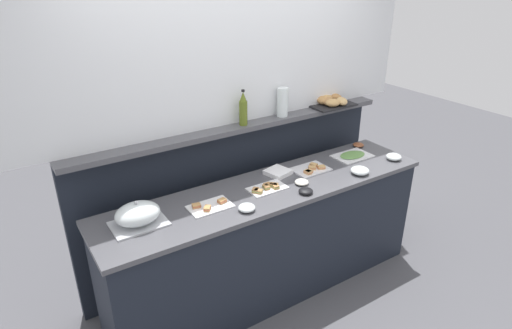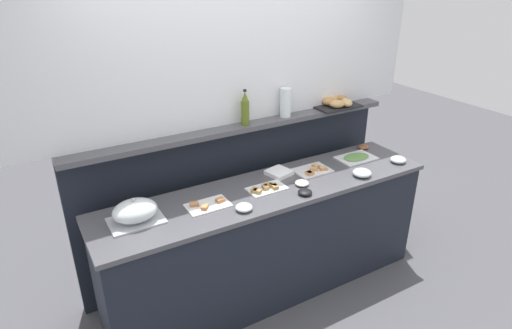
% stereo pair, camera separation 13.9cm
% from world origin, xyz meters
% --- Properties ---
extents(ground_plane, '(12.00, 12.00, 0.00)m').
position_xyz_m(ground_plane, '(0.00, 0.60, 0.00)').
color(ground_plane, '#4C4C51').
extents(buffet_counter, '(2.59, 0.60, 0.93)m').
position_xyz_m(buffet_counter, '(0.00, 0.00, 0.47)').
color(buffet_counter, black).
rests_on(buffet_counter, ground_plane).
extents(back_ledge_unit, '(2.70, 0.22, 1.30)m').
position_xyz_m(back_ledge_unit, '(0.00, 0.48, 0.68)').
color(back_ledge_unit, black).
rests_on(back_ledge_unit, ground_plane).
extents(upper_wall_panel, '(3.30, 0.08, 1.30)m').
position_xyz_m(upper_wall_panel, '(0.00, 0.50, 1.95)').
color(upper_wall_panel, silver).
rests_on(upper_wall_panel, back_ledge_unit).
extents(sandwich_platter_front, '(0.29, 0.21, 0.04)m').
position_xyz_m(sandwich_platter_front, '(0.44, 0.06, 0.94)').
color(sandwich_platter_front, silver).
rests_on(sandwich_platter_front, buffet_counter).
extents(sandwich_platter_side, '(0.28, 0.16, 0.04)m').
position_xyz_m(sandwich_platter_side, '(-0.04, -0.01, 0.95)').
color(sandwich_platter_side, white).
rests_on(sandwich_platter_side, buffet_counter).
extents(sandwich_platter_rear, '(0.29, 0.18, 0.04)m').
position_xyz_m(sandwich_platter_rear, '(-0.50, -0.02, 0.94)').
color(sandwich_platter_rear, white).
rests_on(sandwich_platter_rear, buffet_counter).
extents(cold_cuts_platter, '(0.32, 0.22, 0.02)m').
position_xyz_m(cold_cuts_platter, '(0.91, 0.08, 0.94)').
color(cold_cuts_platter, white).
rests_on(cold_cuts_platter, buffet_counter).
extents(serving_cloche, '(0.34, 0.24, 0.17)m').
position_xyz_m(serving_cloche, '(-0.97, 0.04, 1.01)').
color(serving_cloche, '#B7BABF').
rests_on(serving_cloche, buffet_counter).
extents(glass_bowl_large, '(0.14, 0.14, 0.06)m').
position_xyz_m(glass_bowl_large, '(0.72, -0.19, 0.96)').
color(glass_bowl_large, silver).
rests_on(glass_bowl_large, buffet_counter).
extents(glass_bowl_medium, '(0.13, 0.13, 0.05)m').
position_xyz_m(glass_bowl_medium, '(1.15, -0.15, 0.96)').
color(glass_bowl_medium, silver).
rests_on(glass_bowl_medium, buffet_counter).
extents(glass_bowl_small, '(0.12, 0.12, 0.05)m').
position_xyz_m(glass_bowl_small, '(-0.31, -0.19, 0.95)').
color(glass_bowl_small, silver).
rests_on(glass_bowl_small, buffet_counter).
extents(condiment_bowl_cream, '(0.10, 0.10, 0.04)m').
position_xyz_m(condiment_bowl_cream, '(0.23, -0.09, 0.95)').
color(condiment_bowl_cream, silver).
rests_on(condiment_bowl_cream, buffet_counter).
extents(condiment_bowl_red, '(0.10, 0.10, 0.04)m').
position_xyz_m(condiment_bowl_red, '(0.17, -0.21, 0.95)').
color(condiment_bowl_red, black).
rests_on(condiment_bowl_red, buffet_counter).
extents(condiment_bowl_dark, '(0.10, 0.10, 0.03)m').
position_xyz_m(condiment_bowl_dark, '(1.11, 0.21, 0.95)').
color(condiment_bowl_dark, brown).
rests_on(condiment_bowl_dark, buffet_counter).
extents(napkin_stack, '(0.21, 0.21, 0.03)m').
position_xyz_m(napkin_stack, '(0.18, 0.15, 0.95)').
color(napkin_stack, white).
rests_on(napkin_stack, buffet_counter).
extents(olive_oil_bottle, '(0.06, 0.06, 0.28)m').
position_xyz_m(olive_oil_bottle, '(0.02, 0.39, 1.42)').
color(olive_oil_bottle, '#56661E').
rests_on(olive_oil_bottle, back_ledge_unit).
extents(bread_basket, '(0.40, 0.31, 0.08)m').
position_xyz_m(bread_basket, '(0.92, 0.41, 1.34)').
color(bread_basket, black).
rests_on(bread_basket, back_ledge_unit).
extents(water_carafe, '(0.09, 0.09, 0.23)m').
position_xyz_m(water_carafe, '(0.39, 0.40, 1.41)').
color(water_carafe, silver).
rests_on(water_carafe, back_ledge_unit).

